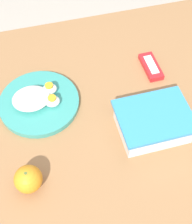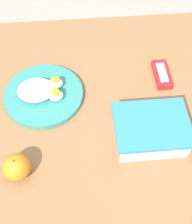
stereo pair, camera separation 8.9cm
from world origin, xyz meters
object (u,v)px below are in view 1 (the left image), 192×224
Objects in this scene: rice_plate at (38,101)px; candy_bar at (151,67)px; orange_fruit at (28,179)px; food_container at (153,123)px.

candy_bar is at bearing -172.26° from rice_plate.
orange_fruit is 0.62× the size of candy_bar.
food_container is 0.37m from orange_fruit.
orange_fruit is 0.53m from candy_bar.
orange_fruit is (0.36, 0.08, 0.00)m from food_container.
orange_fruit is at bearing 12.09° from food_container.
rice_plate is 2.08× the size of candy_bar.
orange_fruit reaches higher than candy_bar.
candy_bar is (-0.44, -0.30, -0.03)m from orange_fruit.
candy_bar is (-0.38, -0.05, -0.01)m from rice_plate.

